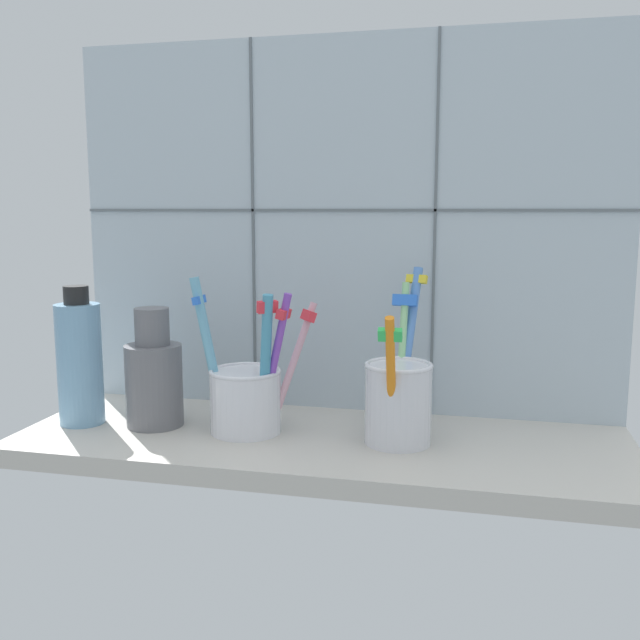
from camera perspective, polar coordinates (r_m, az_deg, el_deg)
The scene contains 6 objects.
counter_slab at distance 75.28cm, azimuth -0.01°, elevation -10.15°, with size 64.00×22.00×2.00cm, color #BCB7AD.
tile_wall_back at distance 82.94cm, azimuth 1.88°, elevation 6.77°, with size 64.00×2.20×45.00cm.
toothbrush_cup_left at distance 75.87cm, azimuth -5.93°, elevation -5.96°, with size 13.20×7.71×16.68cm.
toothbrush_cup_right at distance 72.47cm, azimuth 6.37°, elevation -6.19°, with size 6.94×14.28×17.53cm.
ceramic_vase at distance 79.82cm, azimuth -13.22°, elevation -4.48°, with size 6.21×6.21×13.09cm.
soap_bottle at distance 82.34cm, azimuth -18.85°, elevation -3.17°, with size 4.89×4.89×15.41cm.
Camera 1 is at (16.07, -69.31, 25.60)cm, focal length 39.59 mm.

